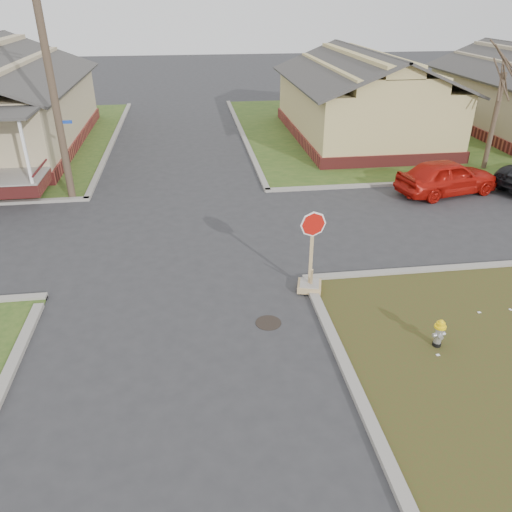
{
  "coord_description": "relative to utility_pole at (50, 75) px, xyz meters",
  "views": [
    {
      "loc": [
        0.53,
        -10.51,
        7.26
      ],
      "look_at": [
        2.09,
        1.0,
        1.1
      ],
      "focal_mm": 35.0,
      "sensor_mm": 36.0,
      "label": 1
    }
  ],
  "objects": [
    {
      "name": "side_house_yellow",
      "position": [
        14.2,
        7.6,
        -2.47
      ],
      "size": [
        7.6,
        11.6,
        4.7
      ],
      "color": "maroon",
      "rests_on": "ground"
    },
    {
      "name": "utility_pole",
      "position": [
        0.0,
        0.0,
        0.0
      ],
      "size": [
        1.8,
        0.28,
        9.0
      ],
      "color": "#463628",
      "rests_on": "ground"
    },
    {
      "name": "fire_hydrant",
      "position": [
        10.1,
        -10.86,
        -4.22
      ],
      "size": [
        0.27,
        0.27,
        0.71
      ],
      "rotation": [
        0.0,
        0.0,
        0.11
      ],
      "color": "black",
      "rests_on": "ground"
    },
    {
      "name": "red_sedan",
      "position": [
        14.91,
        -1.47,
        -3.95
      ],
      "size": [
        4.42,
        2.51,
        1.42
      ],
      "primitive_type": "imported",
      "rotation": [
        0.0,
        0.0,
        1.78
      ],
      "color": "#B9150D",
      "rests_on": "ground"
    },
    {
      "name": "stop_sign",
      "position": [
        7.75,
        -8.04,
        -4.11
      ],
      "size": [
        0.65,
        0.64,
        2.31
      ],
      "rotation": [
        0.0,
        0.0,
        -0.27
      ],
      "color": "tan",
      "rests_on": "ground"
    },
    {
      "name": "curbs",
      "position": [
        4.2,
        -3.9,
        -4.66
      ],
      "size": [
        80.0,
        40.0,
        0.12
      ],
      "primitive_type": null,
      "color": "gray",
      "rests_on": "ground"
    },
    {
      "name": "ground",
      "position": [
        4.2,
        -8.9,
        -4.66
      ],
      "size": [
        120.0,
        120.0,
        0.0
      ],
      "primitive_type": "plane",
      "color": "#2D2D30",
      "rests_on": "ground"
    },
    {
      "name": "tree_mid_right",
      "position": [
        18.2,
        1.3,
        -2.51
      ],
      "size": [
        0.22,
        0.22,
        4.2
      ],
      "primitive_type": "cylinder",
      "color": "#463628",
      "rests_on": "verge_far_right"
    },
    {
      "name": "manhole",
      "position": [
        6.4,
        -9.4,
        -4.66
      ],
      "size": [
        0.64,
        0.64,
        0.01
      ],
      "primitive_type": "cylinder",
      "color": "black",
      "rests_on": "ground"
    }
  ]
}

